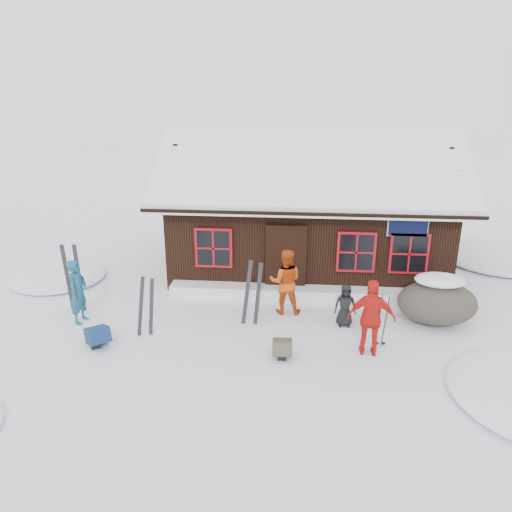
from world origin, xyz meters
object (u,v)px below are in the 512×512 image
at_px(skier_orange_left, 285,281).
at_px(ski_poles, 382,322).
at_px(ski_pair_left, 146,308).
at_px(skier_orange_right, 371,318).
at_px(backpack_olive, 282,350).
at_px(boulder, 437,301).
at_px(backpack_blue, 98,338).
at_px(skier_teal, 78,292).
at_px(skier_crouched, 345,305).

xyz_separation_m(skier_orange_left, ski_poles, (2.23, -1.58, -0.25)).
bearing_deg(ski_pair_left, skier_orange_right, -2.02).
distance_m(skier_orange_left, ski_pair_left, 3.55).
bearing_deg(skier_orange_left, ski_poles, 144.47).
xyz_separation_m(ski_poles, backpack_olive, (-2.21, -0.63, -0.46)).
distance_m(boulder, backpack_blue, 8.20).
relative_size(skier_orange_left, ski_pair_left, 1.12).
bearing_deg(skier_orange_right, skier_orange_left, -38.82).
height_order(skier_teal, backpack_olive, skier_teal).
xyz_separation_m(boulder, backpack_olive, (-3.76, -1.98, -0.42)).
relative_size(skier_orange_right, ski_poles, 1.34).
height_order(skier_teal, ski_poles, skier_teal).
bearing_deg(skier_orange_left, backpack_olive, 90.26).
relative_size(backpack_blue, backpack_olive, 1.10).
bearing_deg(boulder, backpack_blue, -166.96).
height_order(skier_teal, skier_orange_right, skier_orange_right).
relative_size(skier_orange_left, skier_crouched, 1.60).
relative_size(skier_teal, backpack_blue, 2.62).
bearing_deg(backpack_olive, skier_orange_left, 88.61).
distance_m(skier_teal, skier_orange_left, 5.17).
xyz_separation_m(skier_orange_right, ski_pair_left, (-5.14, 0.39, -0.16)).
bearing_deg(backpack_blue, skier_teal, 91.48).
distance_m(skier_teal, backpack_olive, 5.28).
relative_size(boulder, backpack_olive, 3.39).
bearing_deg(backpack_blue, skier_orange_left, -10.75).
relative_size(ski_pair_left, backpack_blue, 2.46).
height_order(ski_pair_left, backpack_blue, ski_pair_left).
bearing_deg(skier_orange_right, boulder, -131.47).
distance_m(skier_orange_left, ski_poles, 2.74).
bearing_deg(skier_teal, boulder, -80.26).
relative_size(skier_orange_left, backpack_blue, 2.76).
height_order(skier_crouched, backpack_olive, skier_crouched).
xyz_separation_m(skier_crouched, backpack_olive, (-1.47, -1.60, -0.39)).
relative_size(skier_teal, skier_orange_left, 0.95).
distance_m(skier_teal, backpack_blue, 1.54).
bearing_deg(ski_pair_left, ski_poles, 1.83).
bearing_deg(boulder, skier_crouched, -170.65).
bearing_deg(ski_pair_left, boulder, 12.87).
relative_size(skier_crouched, ski_pair_left, 0.70).
height_order(skier_crouched, boulder, boulder).
distance_m(skier_orange_right, ski_poles, 0.52).
height_order(skier_teal, skier_crouched, skier_teal).
bearing_deg(ski_pair_left, backpack_olive, -9.59).
bearing_deg(boulder, skier_orange_right, -137.50).
height_order(skier_orange_left, backpack_olive, skier_orange_left).
bearing_deg(boulder, ski_pair_left, -169.48).
relative_size(ski_poles, backpack_blue, 2.10).
bearing_deg(skier_teal, ski_poles, -89.76).
relative_size(ski_pair_left, backpack_olive, 2.71).
bearing_deg(skier_teal, skier_orange_right, -92.72).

